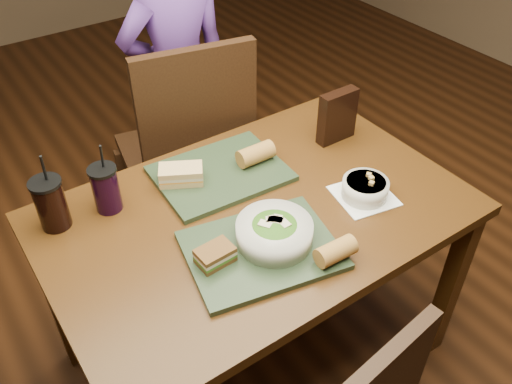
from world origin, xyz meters
The scene contains 15 objects.
ground centered at (0.00, 0.00, 0.00)m, with size 6.00×6.00×0.00m, color #381C0B.
dining_table centered at (0.00, 0.00, 0.66)m, with size 1.30×0.85×0.75m.
chair_far centered at (0.09, 0.63, 0.59)m, with size 0.54×0.54×1.06m.
diner centered at (0.25, 0.97, 0.70)m, with size 0.51×0.34×1.41m, color #542D7C.
tray_near centered at (-0.09, -0.16, 0.76)m, with size 0.42×0.32×0.02m, color #24331E.
tray_far centered at (0.00, 0.21, 0.76)m, with size 0.42×0.32×0.02m, color #24331E.
salad_bowl centered at (-0.05, -0.16, 0.80)m, with size 0.22×0.22×0.07m.
soup_bowl centered at (0.32, -0.14, 0.78)m, with size 0.21×0.21×0.07m.
sandwich_near centered at (-0.23, -0.13, 0.79)m, with size 0.10×0.07×0.05m.
sandwich_far centered at (-0.13, 0.23, 0.80)m, with size 0.16×0.14×0.06m.
baguette_near centered at (0.05, -0.31, 0.80)m, with size 0.06×0.06×0.12m, color #AD7533.
baguette_far centered at (0.13, 0.19, 0.80)m, with size 0.06×0.06×0.13m, color #AD7533.
cup_cola centered at (-0.53, 0.28, 0.83)m, with size 0.09×0.09×0.26m.
cup_berry centered at (-0.37, 0.27, 0.83)m, with size 0.09×0.09×0.24m.
chip_bag centered at (0.46, 0.16, 0.85)m, with size 0.15×0.05×0.19m, color black.
Camera 1 is at (-0.72, -1.04, 1.87)m, focal length 38.00 mm.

